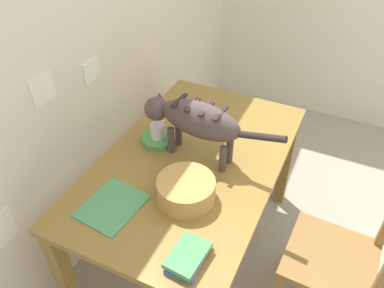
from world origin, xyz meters
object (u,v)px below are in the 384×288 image
cat (194,120)px  saucer_bowl (158,139)px  magazine (112,206)px  dining_table (192,172)px  wicker_basket (186,190)px  coffee_mug (158,130)px  book_stack (188,256)px  wooden_chair_near (341,260)px

cat → saucer_bowl: cat is taller
cat → saucer_bowl: (0.02, 0.22, -0.20)m
saucer_bowl → magazine: 0.50m
dining_table → cat: bearing=8.4°
cat → wicker_basket: (-0.30, -0.10, -0.16)m
cat → magazine: 0.55m
dining_table → magazine: bearing=157.0°
dining_table → cat: (0.04, 0.01, 0.31)m
saucer_bowl → coffee_mug: 0.06m
dining_table → coffee_mug: size_ratio=11.91×
magazine → book_stack: size_ratio=1.40×
book_stack → cat: bearing=22.9°
saucer_bowl → wicker_basket: wicker_basket is taller
dining_table → book_stack: book_stack is taller
saucer_bowl → magazine: (-0.49, -0.04, -0.01)m
cat → wicker_basket: bearing=-157.4°
wooden_chair_near → coffee_mug: bearing=86.3°
coffee_mug → cat: bearing=-95.3°
cat → wooden_chair_near: bearing=-91.9°
dining_table → saucer_bowl: bearing=75.9°
saucer_bowl → wicker_basket: size_ratio=0.68×
cat → wooden_chair_near: 0.97m
saucer_bowl → wicker_basket: bearing=-134.5°
book_stack → magazine: bearing=76.1°
coffee_mug → magazine: bearing=-175.4°
dining_table → magazine: size_ratio=5.06×
magazine → wooden_chair_near: wooden_chair_near is taller
book_stack → coffee_mug: bearing=37.7°
book_stack → wicker_basket: bearing=27.4°
dining_table → saucer_bowl: saucer_bowl is taller
cat → magazine: size_ratio=2.66×
magazine → book_stack: book_stack is taller
dining_table → coffee_mug: 0.28m
book_stack → wooden_chair_near: size_ratio=0.21×
wooden_chair_near → dining_table: bearing=88.9°
magazine → book_stack: (-0.11, -0.43, 0.02)m
book_stack → wicker_basket: wicker_basket is taller
coffee_mug → wicker_basket: 0.45m
coffee_mug → magazine: 0.50m
wicker_basket → saucer_bowl: bearing=45.5°
book_stack → saucer_bowl: bearing=37.9°
coffee_mug → book_stack: (-0.60, -0.47, -0.04)m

